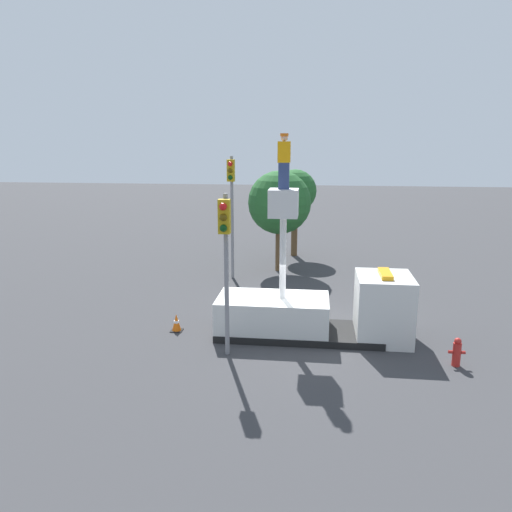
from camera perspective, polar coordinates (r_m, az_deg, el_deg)
The scene contains 9 objects.
ground_plane at distance 17.36m, azimuth 4.90°, elevation -9.00°, with size 120.00×120.00×0.00m, color #38383A.
bucket_truck at distance 17.04m, azimuth 6.95°, elevation -6.21°, with size 6.48×2.11×4.98m.
worker at distance 16.15m, azimuth 3.22°, elevation 10.75°, with size 0.40×0.26×1.75m.
traffic_light_pole at distance 14.69m, azimuth -3.55°, elevation 1.44°, with size 0.34×0.57×5.01m.
traffic_light_across at distance 23.42m, azimuth -2.83°, elevation 7.13°, with size 0.34×0.57×5.83m.
fire_hydrant at distance 16.07m, azimuth 21.97°, elevation -10.16°, with size 0.48×0.24×0.88m.
traffic_cone_rear at distance 17.78m, azimuth -9.08°, elevation -7.57°, with size 0.40×0.40×0.62m.
tree_left_bg at distance 28.50m, azimuth 4.48°, elevation 7.31°, with size 2.43×2.43×4.96m.
tree_right_bg at distance 25.07m, azimuth 2.70°, elevation 6.08°, with size 3.17×3.17×5.08m.
Camera 1 is at (0.45, -16.10, 6.49)m, focal length 35.00 mm.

